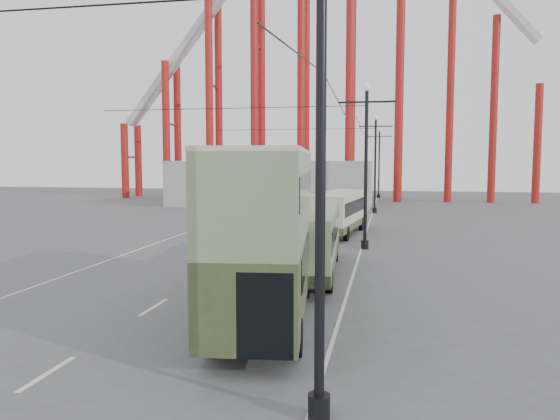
% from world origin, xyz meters
% --- Properties ---
extents(ground, '(160.00, 160.00, 0.00)m').
position_xyz_m(ground, '(0.00, 0.00, 0.00)').
color(ground, '#535356').
rests_on(ground, ground).
extents(road_markings, '(12.52, 120.00, 0.01)m').
position_xyz_m(road_markings, '(-0.86, 19.70, 0.01)').
color(road_markings, silver).
rests_on(road_markings, ground).
extents(lamp_post_near, '(3.20, 0.44, 10.80)m').
position_xyz_m(lamp_post_near, '(5.60, -3.00, 7.86)').
color(lamp_post_near, black).
rests_on(lamp_post_near, ground).
extents(lamp_post_mid, '(3.20, 0.44, 9.32)m').
position_xyz_m(lamp_post_mid, '(5.60, 18.00, 4.68)').
color(lamp_post_mid, black).
rests_on(lamp_post_mid, ground).
extents(lamp_post_far, '(3.20, 0.44, 9.32)m').
position_xyz_m(lamp_post_far, '(5.60, 40.00, 4.68)').
color(lamp_post_far, black).
rests_on(lamp_post_far, ground).
extents(lamp_post_distant, '(3.20, 0.44, 9.32)m').
position_xyz_m(lamp_post_distant, '(5.60, 62.00, 4.68)').
color(lamp_post_distant, black).
rests_on(lamp_post_distant, ground).
extents(roller_coaster, '(52.95, 5.00, 55.48)m').
position_xyz_m(roller_coaster, '(-2.49, 56.89, 22.92)').
color(roller_coaster, maroon).
rests_on(roller_coaster, ground).
extents(fairground_shed, '(22.00, 10.00, 5.00)m').
position_xyz_m(fairground_shed, '(-6.00, 47.00, 2.50)').
color(fairground_shed, '#A1A19C').
rests_on(fairground_shed, ground).
extents(double_decker_bus, '(3.62, 10.21, 5.37)m').
position_xyz_m(double_decker_bus, '(3.13, 3.36, 3.01)').
color(double_decker_bus, '#384324').
rests_on(double_decker_bus, ground).
extents(single_decker_green, '(3.03, 10.53, 2.94)m').
position_xyz_m(single_decker_green, '(3.43, 10.67, 1.66)').
color(single_decker_green, gray).
rests_on(single_decker_green, ground).
extents(single_decker_cream, '(3.42, 9.44, 2.87)m').
position_xyz_m(single_decker_cream, '(3.64, 24.02, 1.62)').
color(single_decker_cream, beige).
rests_on(single_decker_cream, ground).
extents(pedestrian, '(0.74, 0.50, 2.00)m').
position_xyz_m(pedestrian, '(0.30, 11.53, 1.00)').
color(pedestrian, black).
rests_on(pedestrian, ground).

